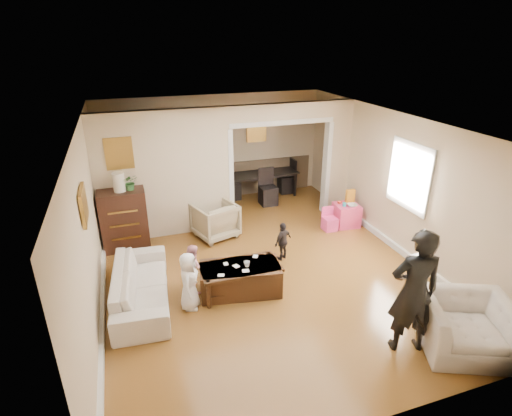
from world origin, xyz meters
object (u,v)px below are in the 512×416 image
object	(u,v)px
armchair_front	(466,326)
child_toddler	(283,241)
armchair_back	(215,220)
child_kneel_a	(189,281)
dresser	(124,220)
play_table	(346,215)
table_lamp	(119,182)
coffee_table	(240,279)
cyan_cup	(344,204)
dining_table	(260,183)
adult_person	(414,292)
coffee_cup	(247,264)
child_kneel_b	(194,268)
sofa	(141,285)

from	to	relation	value
armchair_front	child_toddler	size ratio (longest dim) A/B	1.49
armchair_back	child_toddler	distance (m)	1.64
armchair_back	child_kneel_a	xyz separation A→B (m)	(-0.92, -2.21, 0.10)
dresser	play_table	xyz separation A→B (m)	(4.63, -0.49, -0.35)
table_lamp	coffee_table	distance (m)	2.97
armchair_back	dresser	bearing A→B (deg)	-21.33
cyan_cup	dining_table	bearing A→B (deg)	115.34
table_lamp	cyan_cup	distance (m)	4.64
armchair_back	adult_person	bearing A→B (deg)	94.56
armchair_back	armchair_front	size ratio (longest dim) A/B	0.73
armchair_back	adult_person	xyz separation A→B (m)	(1.67, -4.00, 0.52)
table_lamp	child_kneel_a	bearing A→B (deg)	-69.77
child_toddler	dresser	bearing A→B (deg)	-56.86
armchair_back	coffee_cup	size ratio (longest dim) A/B	8.40
table_lamp	coffee_table	world-z (taller)	table_lamp
armchair_front	coffee_cup	xyz separation A→B (m)	(-2.36, 2.15, 0.16)
armchair_front	dining_table	distance (m)	6.23
play_table	child_toddler	distance (m)	2.09
coffee_table	child_toddler	world-z (taller)	child_toddler
armchair_back	coffee_cup	distance (m)	2.11
armchair_back	dining_table	size ratio (longest dim) A/B	0.44
child_kneel_b	child_toddler	size ratio (longest dim) A/B	1.10
sofa	child_kneel_a	size ratio (longest dim) A/B	2.18
table_lamp	play_table	bearing A→B (deg)	-6.04
armchair_front	dresser	distance (m)	6.03
child_toddler	child_kneel_b	bearing A→B (deg)	-15.37
dresser	child_kneel_a	size ratio (longest dim) A/B	1.27
child_kneel_b	child_toddler	bearing A→B (deg)	-85.37
play_table	child_toddler	size ratio (longest dim) A/B	0.67
armchair_back	armchair_front	bearing A→B (deg)	101.15
dresser	table_lamp	size ratio (longest dim) A/B	3.31
armchair_front	cyan_cup	distance (m)	3.84
child_kneel_b	child_toddler	distance (m)	1.81
table_lamp	cyan_cup	size ratio (longest dim) A/B	4.50
play_table	cyan_cup	distance (m)	0.30
armchair_front	child_toddler	world-z (taller)	child_toddler
armchair_front	dresser	size ratio (longest dim) A/B	0.93
coffee_cup	child_toddler	size ratio (longest dim) A/B	0.13
dresser	dining_table	bearing A→B (deg)	28.15
armchair_back	child_kneel_a	bearing A→B (deg)	49.29
dining_table	child_kneel_a	world-z (taller)	child_kneel_a
child_kneel_a	sofa	bearing A→B (deg)	80.94
child_kneel_a	child_kneel_b	world-z (taller)	child_kneel_a
armchair_back	dining_table	distance (m)	2.53
dresser	play_table	size ratio (longest dim) A/B	2.36
dresser	adult_person	xyz separation A→B (m)	(3.44, -4.09, 0.29)
cyan_cup	coffee_table	bearing A→B (deg)	-150.25
dining_table	armchair_back	bearing A→B (deg)	-133.18
armchair_front	coffee_table	distance (m)	3.30
coffee_table	coffee_cup	size ratio (longest dim) A/B	13.27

